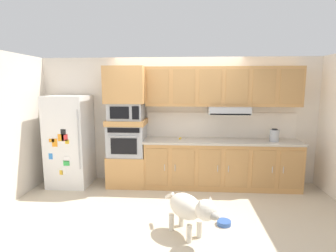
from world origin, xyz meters
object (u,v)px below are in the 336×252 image
electric_kettle (274,135)px  dog (190,208)px  refrigerator (70,141)px  microwave (127,111)px  screwdriver (181,138)px  dog_food_bowl (224,223)px  built_in_oven (127,140)px

electric_kettle → dog: 2.43m
refrigerator → microwave: refrigerator is taller
refrigerator → screwdriver: (2.17, 0.13, 0.05)m
dog_food_bowl → microwave: bearing=139.3°
refrigerator → built_in_oven: (1.12, 0.07, 0.02)m
refrigerator → microwave: bearing=3.5°
refrigerator → dog: refrigerator is taller
screwdriver → electric_kettle: 1.75m
refrigerator → microwave: (1.12, 0.07, 0.58)m
dog → dog_food_bowl: 0.69m
refrigerator → microwave: 1.27m
refrigerator → electric_kettle: bearing=0.3°
built_in_oven → electric_kettle: 2.79m
microwave → dog: 2.40m
microwave → dog_food_bowl: 2.65m
built_in_oven → refrigerator: bearing=-176.5°
refrigerator → electric_kettle: 3.91m
dog → dog_food_bowl: bearing=82.0°
built_in_oven → screwdriver: 1.04m
built_in_oven → screwdriver: size_ratio=4.62×
refrigerator → electric_kettle: refrigerator is taller
screwdriver → dog: (0.16, -1.84, -0.54)m
refrigerator → screwdriver: refrigerator is taller
microwave → screwdriver: 1.17m
built_in_oven → microwave: bearing=-0.8°
dog_food_bowl → dog: bearing=-146.3°
microwave → electric_kettle: bearing=-1.0°
refrigerator → electric_kettle: size_ratio=7.33×
microwave → built_in_oven: bearing=179.2°
refrigerator → built_in_oven: 1.13m
electric_kettle → dog_food_bowl: bearing=-127.7°
dog → built_in_oven: bearing=172.4°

